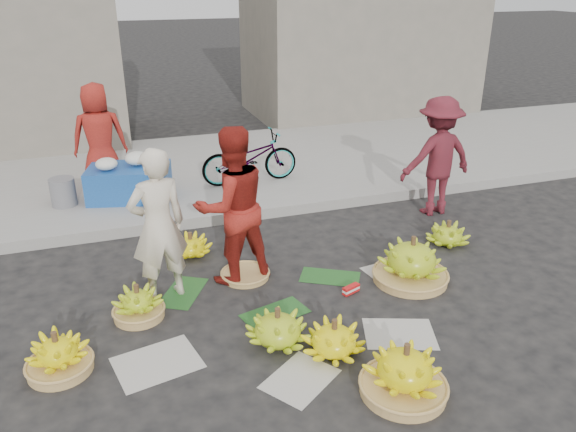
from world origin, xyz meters
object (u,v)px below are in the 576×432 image
object	(u,v)px
banana_bunch_4	(412,261)
flower_table	(130,180)
banana_bunch_0	(58,355)
vendor_cream	(158,226)
bicycle	(250,158)

from	to	relation	value
banana_bunch_4	flower_table	distance (m)	4.21
flower_table	banana_bunch_4	bearing A→B (deg)	-35.84
banana_bunch_0	flower_table	xyz separation A→B (m)	(0.88, 3.62, 0.23)
banana_bunch_0	vendor_cream	xyz separation A→B (m)	(1.00, 0.95, 0.64)
banana_bunch_0	flower_table	world-z (taller)	flower_table
vendor_cream	bicycle	size ratio (longest dim) A/B	1.07
vendor_cream	flower_table	distance (m)	2.71
flower_table	banana_bunch_0	bearing A→B (deg)	-89.58
banana_bunch_0	vendor_cream	distance (m)	1.52
banana_bunch_0	flower_table	bearing A→B (deg)	76.29
banana_bunch_4	vendor_cream	world-z (taller)	vendor_cream
bicycle	banana_bunch_0	bearing A→B (deg)	142.75
banana_bunch_0	vendor_cream	bearing A→B (deg)	43.49
banana_bunch_4	flower_table	bearing A→B (deg)	130.03
banana_bunch_4	bicycle	world-z (taller)	bicycle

